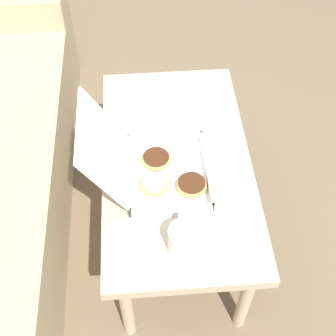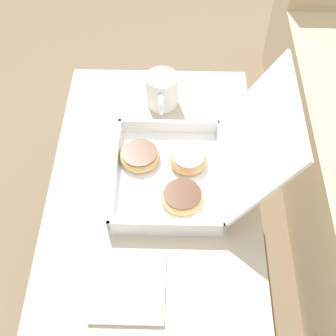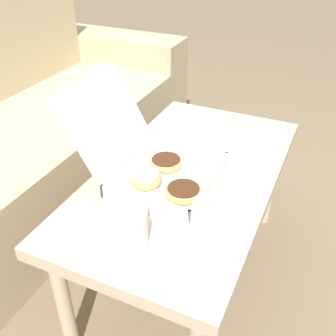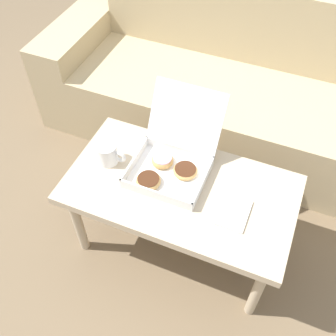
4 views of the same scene
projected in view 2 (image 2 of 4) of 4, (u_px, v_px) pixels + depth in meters
The scene contains 5 objects.
ground_plane at pixel (187, 280), 1.51m from camera, with size 12.00×12.00×0.00m, color #756047.
coffee_table at pixel (153, 214), 1.19m from camera, with size 0.97×0.53×0.46m.
pastry_box at pixel (187, 165), 1.15m from camera, with size 0.32×0.41×0.29m.
coffee_mug at pixel (162, 91), 1.31m from camera, with size 0.14×0.09×0.10m.
napkin_stack at pixel (128, 289), 1.01m from camera, with size 0.16×0.16×0.01m.
Camera 2 is at (0.62, -0.05, 1.42)m, focal length 50.00 mm.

